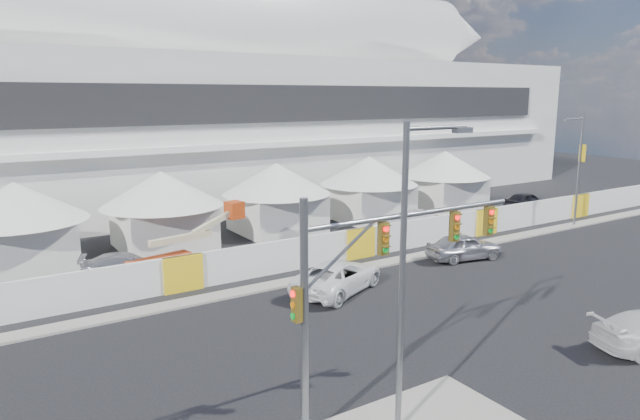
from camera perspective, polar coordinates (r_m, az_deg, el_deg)
ground at (r=23.91m, az=13.47°, el=-15.03°), size 160.00×160.00×0.00m
far_curb at (r=46.06m, az=19.63°, el=-2.40°), size 80.00×1.20×0.12m
stadium at (r=61.20m, az=-9.28°, el=10.26°), size 80.00×24.80×21.98m
tent_row at (r=42.51m, az=-9.71°, el=1.26°), size 53.40×8.40×5.40m
hoarding_fence at (r=37.55m, az=3.97°, el=-3.31°), size 70.00×0.25×2.00m
scaffold_tower at (r=79.96m, az=18.12°, el=7.61°), size 4.40×4.40×12.00m
sedan_silver at (r=38.27m, az=14.23°, el=-3.58°), size 2.99×5.32×1.71m
pickup_curb at (r=31.20m, az=1.79°, el=-6.65°), size 5.13×6.75×1.70m
lot_car_a at (r=45.25m, az=10.19°, el=-1.15°), size 4.67×4.84×1.65m
lot_car_b at (r=56.98m, az=19.91°, el=0.90°), size 2.00×4.76×1.61m
lot_car_c at (r=35.42m, az=-18.88°, el=-5.27°), size 3.43×5.40×1.46m
traffic_mast at (r=17.99m, az=3.48°, el=-8.94°), size 8.87×0.73×7.52m
streetlight_median at (r=17.33m, az=8.90°, el=-4.92°), size 2.67×0.27×9.64m
streetlight_curb at (r=50.24m, az=24.40°, el=4.29°), size 2.64×0.60×8.93m
boom_lift at (r=34.85m, az=-14.33°, el=-4.73°), size 7.82×2.43×3.89m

